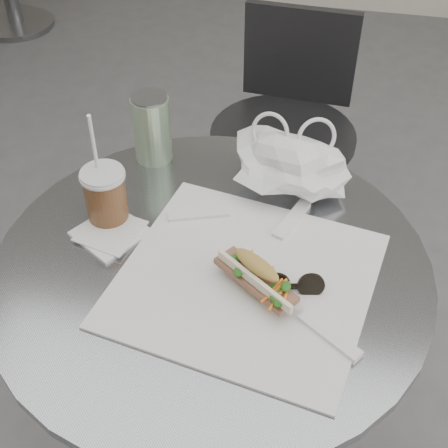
% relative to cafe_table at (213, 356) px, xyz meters
% --- Properties ---
extents(cafe_table, '(0.76, 0.76, 0.74)m').
position_rel_cafe_table_xyz_m(cafe_table, '(0.00, 0.00, 0.00)').
color(cafe_table, slate).
rests_on(cafe_table, ground).
extents(chair_far, '(0.42, 0.43, 0.79)m').
position_rel_cafe_table_xyz_m(chair_far, '(0.04, 0.80, -0.11)').
color(chair_far, '#29292B').
rests_on(chair_far, ground).
extents(sandwich_paper, '(0.47, 0.45, 0.00)m').
position_rel_cafe_table_xyz_m(sandwich_paper, '(0.07, -0.03, 0.28)').
color(sandwich_paper, white).
rests_on(sandwich_paper, cafe_table).
extents(banh_mi, '(0.19, 0.17, 0.06)m').
position_rel_cafe_table_xyz_m(banh_mi, '(0.09, -0.05, 0.31)').
color(banh_mi, '#BA9246').
rests_on(banh_mi, sandwich_paper).
extents(iced_coffee, '(0.08, 0.08, 0.24)m').
position_rel_cafe_table_xyz_m(iced_coffee, '(-0.21, 0.07, 0.33)').
color(iced_coffee, brown).
rests_on(iced_coffee, cafe_table).
extents(sunglasses, '(0.10, 0.04, 0.05)m').
position_rel_cafe_table_xyz_m(sunglasses, '(0.15, -0.04, 0.29)').
color(sunglasses, black).
rests_on(sunglasses, cafe_table).
extents(plastic_bag, '(0.22, 0.18, 0.11)m').
position_rel_cafe_table_xyz_m(plastic_bag, '(0.10, 0.23, 0.33)').
color(plastic_bag, silver).
rests_on(plastic_bag, cafe_table).
extents(napkin_stack, '(0.15, 0.15, 0.01)m').
position_rel_cafe_table_xyz_m(napkin_stack, '(-0.19, 0.03, 0.28)').
color(napkin_stack, white).
rests_on(napkin_stack, cafe_table).
extents(drink_can, '(0.08, 0.08, 0.14)m').
position_rel_cafe_table_xyz_m(drink_can, '(-0.18, 0.27, 0.35)').
color(drink_can, '#669E5C').
rests_on(drink_can, cafe_table).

